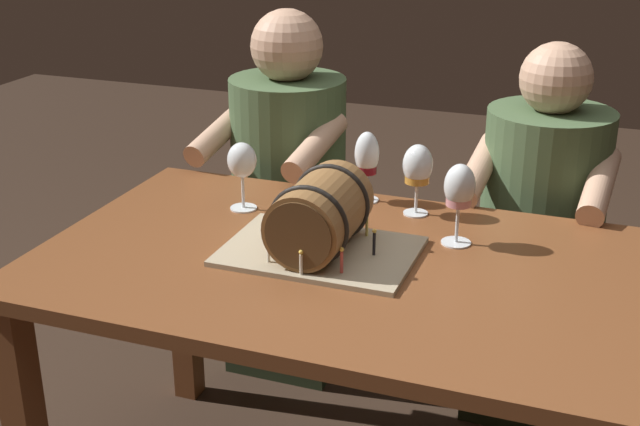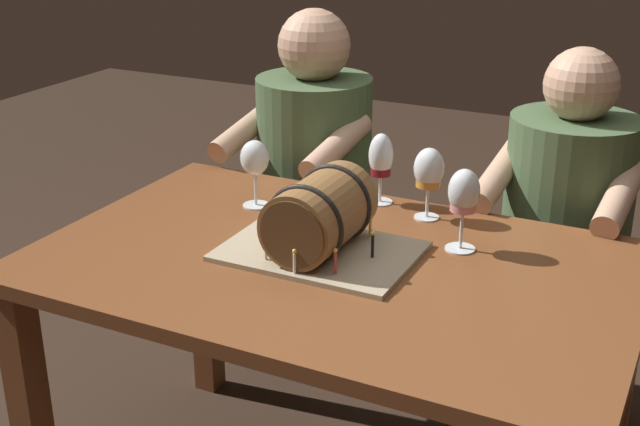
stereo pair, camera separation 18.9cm
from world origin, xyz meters
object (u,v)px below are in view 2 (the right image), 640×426
Objects in this scene: wine_glass_empty at (255,160)px; wine_glass_rose at (464,195)px; wine_glass_amber at (429,171)px; barrel_cake at (320,220)px; person_seated_right at (560,260)px; dining_table at (333,302)px; wine_glass_red at (381,159)px; person_seated_left at (314,206)px.

wine_glass_rose reaches higher than wine_glass_empty.
wine_glass_empty is 0.97× the size of wine_glass_amber.
wine_glass_amber is (0.14, 0.31, 0.04)m from barrel_cake.
barrel_cake is 0.84m from person_seated_right.
wine_glass_amber is 0.56m from person_seated_right.
barrel_cake is at bearing -114.88° from wine_glass_amber.
dining_table is 0.41m from wine_glass_amber.
wine_glass_amber is at bearing -17.75° from wine_glass_red.
person_seated_left is (-0.63, 0.50, -0.31)m from wine_glass_rose.
barrel_cake is 0.34m from wine_glass_empty.
wine_glass_amber is 0.68m from person_seated_left.
wine_glass_red is at bearing 90.38° from barrel_cake.
person_seated_right is (0.39, 0.67, -0.10)m from dining_table.
dining_table is 3.10× the size of barrel_cake.
wine_glass_red is (-0.04, 0.37, 0.23)m from dining_table.
dining_table is at bearing -60.03° from person_seated_left.
person_seated_left is at bearing 138.87° from wine_glass_red.
wine_glass_amber is 0.16× the size of person_seated_left.
barrel_cake is at bearing -34.42° from wine_glass_empty.
person_seated_right is (0.15, 0.50, -0.34)m from wine_glass_rose.
person_seated_right is at bearing 73.42° from wine_glass_rose.
wine_glass_red is 1.03× the size of wine_glass_amber.
wine_glass_rose is at bearing 30.52° from barrel_cake.
person_seated_left is (-0.35, 0.66, -0.26)m from barrel_cake.
wine_glass_rose is 1.04× the size of wine_glass_red.
wine_glass_rose reaches higher than dining_table.
barrel_cake is 2.43× the size of wine_glass_empty.
dining_table is 0.45m from wine_glass_empty.
wine_glass_red is at bearing -144.80° from person_seated_right.
dining_table is at bearing -17.21° from barrel_cake.
barrel_cake is 0.79m from person_seated_left.
person_seated_left reaches higher than wine_glass_amber.
barrel_cake is at bearing -62.16° from person_seated_left.
wine_glass_amber is at bearing -128.91° from person_seated_right.
wine_glass_amber is (0.15, -0.05, 0.00)m from wine_glass_red.
person_seated_left is at bearing 98.26° from wine_glass_empty.
person_seated_right reaches higher than wine_glass_red.
wine_glass_red is 0.16× the size of person_seated_left.
wine_glass_red is 0.62m from person_seated_right.
wine_glass_empty is 0.91× the size of wine_glass_rose.
person_seated_left reaches higher than wine_glass_red.
dining_table is 0.78m from person_seated_right.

